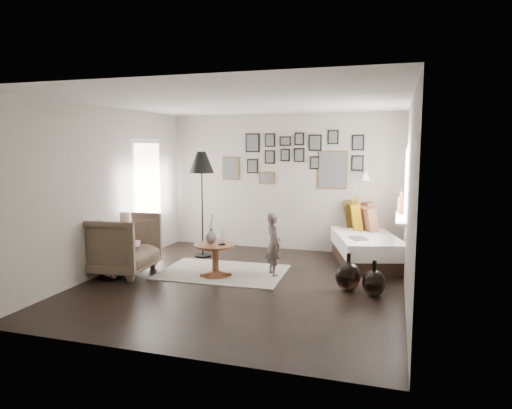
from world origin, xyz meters
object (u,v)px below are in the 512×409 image
(armchair, at_px, (120,244))
(demijohn_large, at_px, (348,276))
(vase, at_px, (211,234))
(demijohn_small, at_px, (374,283))
(floor_lamp, at_px, (202,166))
(daybed, at_px, (364,241))
(pedestal_table, at_px, (216,261))
(magazine_basket, at_px, (110,265))
(child, at_px, (274,244))

(armchair, height_order, demijohn_large, armchair)
(vase, xyz_separation_m, demijohn_small, (2.45, -0.26, -0.46))
(demijohn_small, bearing_deg, floor_lamp, 156.17)
(demijohn_large, bearing_deg, daybed, 87.44)
(pedestal_table, xyz_separation_m, demijohn_large, (2.02, -0.12, -0.03))
(vase, height_order, magazine_basket, vase)
(vase, relative_size, daybed, 0.20)
(daybed, distance_m, magazine_basket, 4.27)
(pedestal_table, height_order, magazine_basket, pedestal_table)
(demijohn_large, distance_m, child, 1.29)
(pedestal_table, distance_m, magazine_basket, 1.59)
(armchair, relative_size, demijohn_large, 1.95)
(demijohn_large, bearing_deg, pedestal_table, 176.50)
(vase, bearing_deg, demijohn_large, -3.91)
(floor_lamp, bearing_deg, demijohn_small, -23.83)
(pedestal_table, bearing_deg, daybed, 39.78)
(armchair, height_order, child, child)
(armchair, height_order, floor_lamp, floor_lamp)
(floor_lamp, relative_size, magazine_basket, 4.44)
(daybed, relative_size, demijohn_small, 4.90)
(magazine_basket, height_order, demijohn_large, demijohn_large)
(armchair, xyz_separation_m, magazine_basket, (0.00, -0.27, -0.26))
(pedestal_table, relative_size, daybed, 0.27)
(pedestal_table, bearing_deg, armchair, -168.67)
(daybed, height_order, armchair, daybed)
(floor_lamp, xyz_separation_m, child, (1.54, -0.80, -1.14))
(vase, height_order, child, child)
(demijohn_small, distance_m, child, 1.66)
(floor_lamp, xyz_separation_m, demijohn_large, (2.72, -1.24, -1.43))
(child, bearing_deg, pedestal_table, 74.76)
(pedestal_table, xyz_separation_m, daybed, (2.10, 1.75, 0.11))
(magazine_basket, relative_size, demijohn_small, 0.89)
(armchair, bearing_deg, child, -80.42)
(armchair, bearing_deg, floor_lamp, -34.22)
(demijohn_small, bearing_deg, armchair, -179.20)
(armchair, xyz_separation_m, demijohn_small, (3.85, 0.05, -0.29))
(vase, relative_size, child, 0.47)
(vase, distance_m, floor_lamp, 1.60)
(daybed, xyz_separation_m, floor_lamp, (-2.80, -0.64, 1.29))
(vase, distance_m, magazine_basket, 1.58)
(pedestal_table, height_order, floor_lamp, floor_lamp)
(daybed, relative_size, child, 2.40)
(armchair, bearing_deg, pedestal_table, -83.83)
(pedestal_table, bearing_deg, magazine_basket, -159.03)
(armchair, relative_size, demijohn_small, 2.15)
(daybed, relative_size, floor_lamp, 1.24)
(demijohn_small, bearing_deg, magazine_basket, -175.18)
(floor_lamp, bearing_deg, pedestal_table, -57.77)
(demijohn_small, bearing_deg, demijohn_large, 161.08)
(magazine_basket, xyz_separation_m, demijohn_large, (3.50, 0.44, -0.01))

